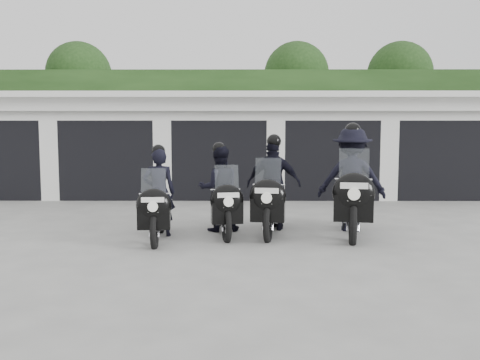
{
  "coord_description": "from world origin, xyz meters",
  "views": [
    {
      "loc": [
        0.63,
        -8.43,
        1.9
      ],
      "look_at": [
        0.59,
        0.45,
        1.05
      ],
      "focal_mm": 38.0,
      "sensor_mm": 36.0,
      "label": 1
    }
  ],
  "objects_px": {
    "police_bike_b": "(220,194)",
    "police_bike_d": "(352,185)",
    "police_bike_a": "(158,201)",
    "police_bike_c": "(273,189)"
  },
  "relations": [
    {
      "from": "police_bike_b",
      "to": "police_bike_d",
      "type": "height_order",
      "value": "police_bike_d"
    },
    {
      "from": "police_bike_a",
      "to": "police_bike_d",
      "type": "distance_m",
      "value": 3.61
    },
    {
      "from": "police_bike_a",
      "to": "police_bike_b",
      "type": "relative_size",
      "value": 0.99
    },
    {
      "from": "police_bike_b",
      "to": "police_bike_c",
      "type": "distance_m",
      "value": 1.0
    },
    {
      "from": "police_bike_a",
      "to": "police_bike_d",
      "type": "bearing_deg",
      "value": 5.5
    },
    {
      "from": "police_bike_b",
      "to": "police_bike_c",
      "type": "xyz_separation_m",
      "value": [
        0.99,
        0.11,
        0.07
      ]
    },
    {
      "from": "police_bike_a",
      "to": "police_bike_b",
      "type": "height_order",
      "value": "police_bike_b"
    },
    {
      "from": "police_bike_a",
      "to": "police_bike_b",
      "type": "distance_m",
      "value": 1.23
    },
    {
      "from": "police_bike_b",
      "to": "police_bike_d",
      "type": "distance_m",
      "value": 2.48
    },
    {
      "from": "police_bike_b",
      "to": "police_bike_c",
      "type": "height_order",
      "value": "police_bike_c"
    }
  ]
}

